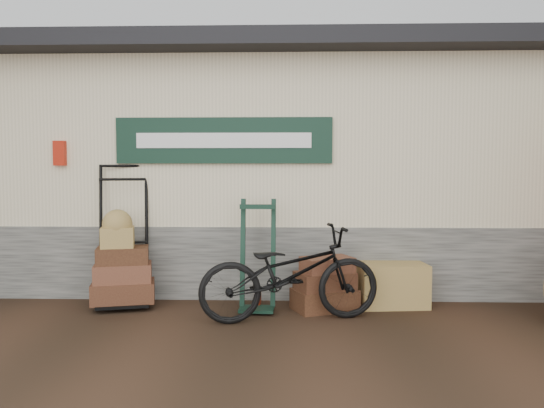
# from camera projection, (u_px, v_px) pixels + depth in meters

# --- Properties ---
(ground) EXTENTS (80.00, 80.00, 0.00)m
(ground) POSITION_uv_depth(u_px,v_px,m) (242.00, 323.00, 5.51)
(ground) COLOR black
(ground) RESTS_ON ground
(station_building) EXTENTS (14.40, 4.10, 3.20)m
(station_building) POSITION_uv_depth(u_px,v_px,m) (257.00, 169.00, 8.14)
(station_building) COLOR #4C4C47
(station_building) RESTS_ON ground
(porter_trolley) EXTENTS (0.98, 0.82, 1.70)m
(porter_trolley) POSITION_uv_depth(u_px,v_px,m) (123.00, 233.00, 6.27)
(porter_trolley) COLOR black
(porter_trolley) RESTS_ON ground
(green_barrow) EXTENTS (0.47, 0.40, 1.26)m
(green_barrow) POSITION_uv_depth(u_px,v_px,m) (258.00, 255.00, 6.01)
(green_barrow) COLOR black
(green_barrow) RESTS_ON ground
(suitcase_stack) EXTENTS (0.81, 0.67, 0.61)m
(suitcase_stack) POSITION_uv_depth(u_px,v_px,m) (325.00, 283.00, 6.04)
(suitcase_stack) COLOR #3E2113
(suitcase_stack) RESTS_ON ground
(wicker_hamper) EXTENTS (0.82, 0.58, 0.50)m
(wicker_hamper) POSITION_uv_depth(u_px,v_px,m) (392.00, 284.00, 6.22)
(wicker_hamper) COLOR olive
(wicker_hamper) RESTS_ON ground
(bicycle) EXTENTS (1.06, 2.03, 1.12)m
(bicycle) POSITION_uv_depth(u_px,v_px,m) (290.00, 268.00, 5.58)
(bicycle) COLOR black
(bicycle) RESTS_ON ground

